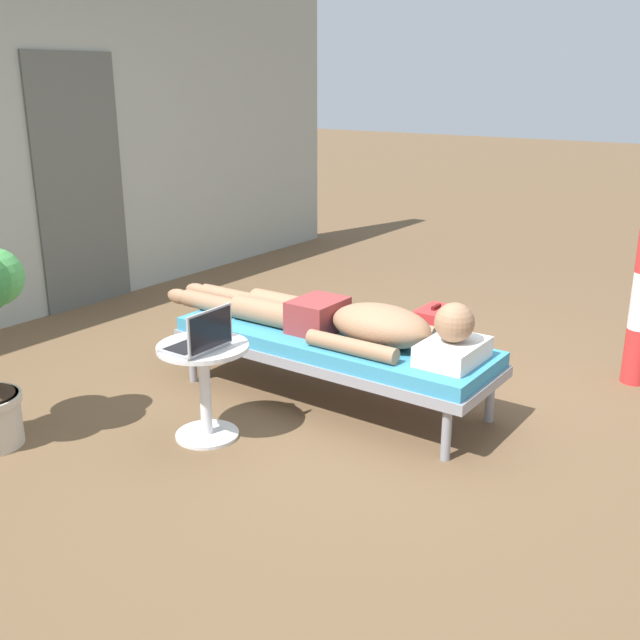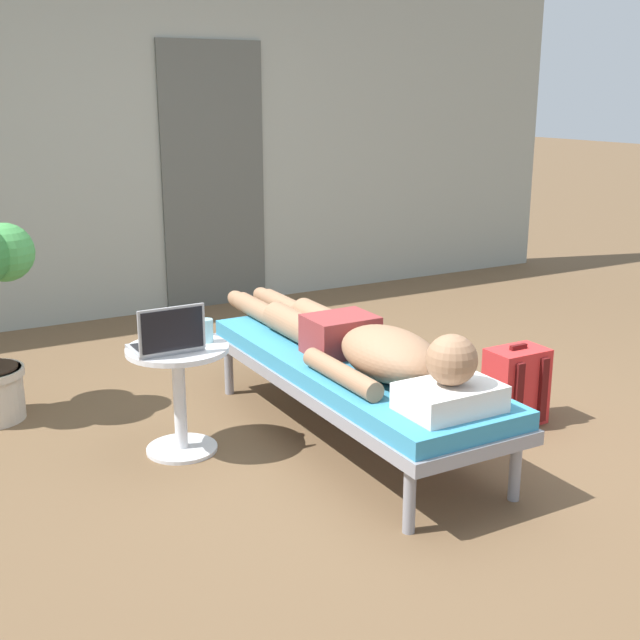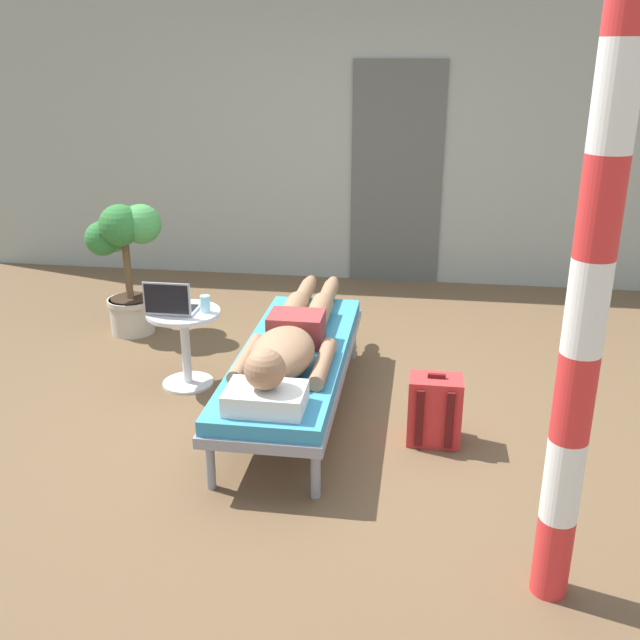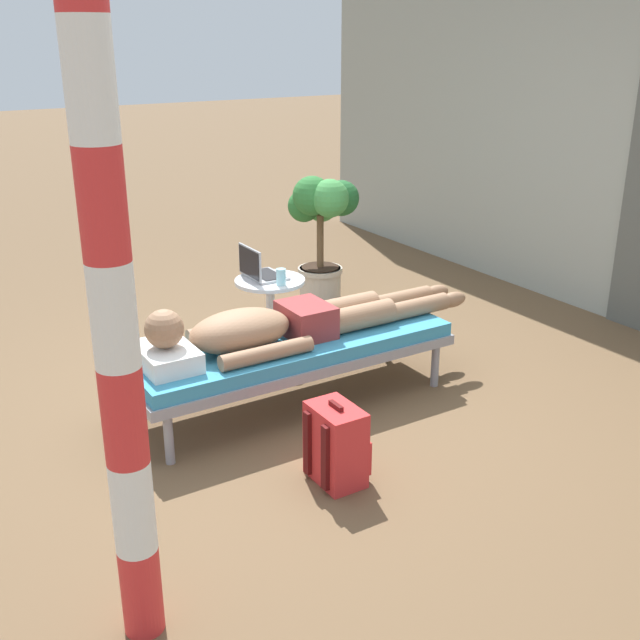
{
  "view_description": "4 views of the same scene",
  "coord_description": "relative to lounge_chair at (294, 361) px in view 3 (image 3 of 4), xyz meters",
  "views": [
    {
      "loc": [
        -3.48,
        -2.33,
        1.84
      ],
      "look_at": [
        -0.33,
        -0.09,
        0.58
      ],
      "focal_mm": 41.92,
      "sensor_mm": 36.0,
      "label": 1
    },
    {
      "loc": [
        -2.09,
        -3.25,
        1.68
      ],
      "look_at": [
        -0.31,
        -0.1,
        0.67
      ],
      "focal_mm": 46.37,
      "sensor_mm": 36.0,
      "label": 2
    },
    {
      "loc": [
        0.65,
        -3.94,
        2.12
      ],
      "look_at": [
        0.09,
        -0.14,
        0.67
      ],
      "focal_mm": 40.33,
      "sensor_mm": 36.0,
      "label": 3
    },
    {
      "loc": [
        3.54,
        -2.06,
        2.11
      ],
      "look_at": [
        0.13,
        0.05,
        0.59
      ],
      "focal_mm": 43.04,
      "sensor_mm": 36.0,
      "label": 4
    }
  ],
  "objects": [
    {
      "name": "drink_glass",
      "position": [
        -0.63,
        0.29,
        0.23
      ],
      "size": [
        0.06,
        0.06,
        0.11
      ],
      "primitive_type": "cylinder",
      "color": "#99D8E5",
      "rests_on": "side_table"
    },
    {
      "name": "laptop",
      "position": [
        -0.84,
        0.23,
        0.24
      ],
      "size": [
        0.31,
        0.24,
        0.23
      ],
      "color": "#A5A8AD",
      "rests_on": "side_table"
    },
    {
      "name": "lounge_chair",
      "position": [
        0.0,
        0.0,
        0.0
      ],
      "size": [
        0.64,
        1.96,
        0.42
      ],
      "color": "gray",
      "rests_on": "ground"
    },
    {
      "name": "house_door_panel",
      "position": [
        0.46,
        2.82,
        0.67
      ],
      "size": [
        0.84,
        0.03,
        2.04
      ],
      "primitive_type": "cube",
      "color": "#545651",
      "rests_on": "ground"
    },
    {
      "name": "house_wall_back",
      "position": [
        0.0,
        2.93,
        1.0
      ],
      "size": [
        7.6,
        0.2,
        2.7
      ],
      "primitive_type": "cube",
      "color": "#999E93",
      "rests_on": "ground"
    },
    {
      "name": "side_table",
      "position": [
        -0.78,
        0.28,
        0.01
      ],
      "size": [
        0.48,
        0.48,
        0.52
      ],
      "color": "silver",
      "rests_on": "ground"
    },
    {
      "name": "backpack",
      "position": [
        0.86,
        -0.23,
        -0.15
      ],
      "size": [
        0.3,
        0.26,
        0.42
      ],
      "color": "red",
      "rests_on": "ground"
    },
    {
      "name": "person_reclining",
      "position": [
        -0.0,
        -0.09,
        0.17
      ],
      "size": [
        0.53,
        2.17,
        0.32
      ],
      "color": "white",
      "rests_on": "lounge_chair"
    },
    {
      "name": "ground_plane",
      "position": [
        0.09,
        0.01,
        -0.35
      ],
      "size": [
        40.0,
        40.0,
        0.0
      ],
      "primitive_type": "plane",
      "color": "brown"
    },
    {
      "name": "porch_post",
      "position": [
        1.33,
        -1.4,
        0.91
      ],
      "size": [
        0.15,
        0.15,
        2.51
      ],
      "color": "red",
      "rests_on": "ground"
    },
    {
      "name": "potted_plant",
      "position": [
        -1.52,
        1.16,
        0.33
      ],
      "size": [
        0.58,
        0.57,
        1.04
      ],
      "color": "#BFB29E",
      "rests_on": "ground"
    }
  ]
}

